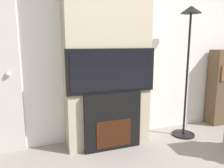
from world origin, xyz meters
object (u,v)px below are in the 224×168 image
Objects in this scene: fireplace at (112,121)px; floor_lamp at (189,47)px; television at (112,71)px; bookshelf at (223,87)px.

floor_lamp is (1.15, 0.01, 0.93)m from fireplace.
television reaches higher than bookshelf.
fireplace is 0.65m from television.
television is at bearing -90.00° from fireplace.
bookshelf is at bearing 6.09° from fireplace.
fireplace is 1.48m from floor_lamp.
fireplace is 0.65× the size of television.
floor_lamp is 1.48× the size of bookshelf.
fireplace is 2.11m from bookshelf.
fireplace is at bearing -179.67° from floor_lamp.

